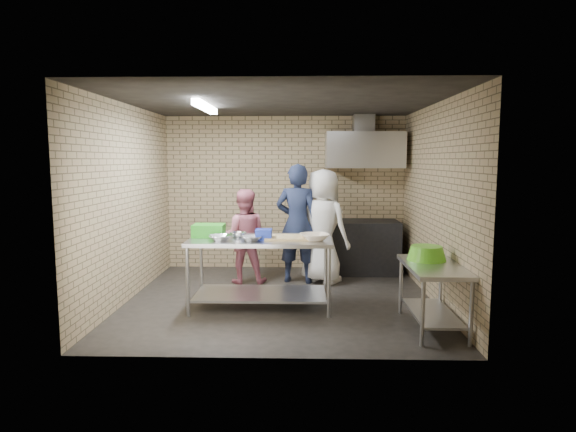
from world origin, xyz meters
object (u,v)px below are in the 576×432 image
at_px(woman_pink, 244,236).
at_px(woman_white, 323,226).
at_px(bottle_green, 389,155).
at_px(man_navy, 297,224).
at_px(prep_table, 261,273).
at_px(blue_tub, 264,234).
at_px(green_crate, 209,230).
at_px(green_basin, 427,253).
at_px(bottle_red, 366,154).
at_px(side_counter, 433,297).
at_px(stove, 363,247).

bearing_deg(woman_pink, woman_white, -178.05).
bearing_deg(woman_pink, bottle_green, -159.80).
xyz_separation_m(man_navy, woman_pink, (-0.84, -0.07, -0.20)).
bearing_deg(prep_table, blue_tub, -63.43).
height_order(green_crate, blue_tub, green_crate).
relative_size(green_crate, woman_white, 0.23).
distance_m(green_crate, green_basin, 2.80).
distance_m(green_crate, bottle_green, 3.61).
distance_m(man_navy, woman_white, 0.41).
xyz_separation_m(blue_tub, man_navy, (0.42, 1.43, -0.05)).
bearing_deg(bottle_green, prep_table, -132.37).
distance_m(green_crate, blue_tub, 0.78).
height_order(green_basin, bottle_red, bottle_red).
bearing_deg(side_counter, woman_white, 119.19).
bearing_deg(blue_tub, woman_white, 60.29).
distance_m(blue_tub, bottle_green, 3.24).
distance_m(prep_table, green_basin, 2.12).
height_order(man_navy, woman_white, man_navy).
height_order(blue_tub, bottle_green, bottle_green).
bearing_deg(bottle_green, side_counter, -90.00).
relative_size(blue_tub, bottle_red, 1.14).
bearing_deg(stove, green_basin, -80.24).
bearing_deg(woman_white, green_crate, 76.18).
xyz_separation_m(bottle_red, woman_white, (-0.77, -0.90, -1.13)).
bearing_deg(prep_table, green_basin, -13.87).
relative_size(prep_table, woman_pink, 1.24).
bearing_deg(side_counter, man_navy, 127.09).
distance_m(blue_tub, green_basin, 2.02).
distance_m(stove, green_crate, 3.02).
distance_m(green_crate, man_navy, 1.69).
distance_m(bottle_green, man_navy, 2.11).
distance_m(blue_tub, man_navy, 1.49).
relative_size(stove, green_crate, 2.93).
xyz_separation_m(stove, blue_tub, (-1.54, -2.10, 0.54)).
relative_size(green_basin, bottle_red, 2.56).
height_order(green_basin, woman_white, woman_white).
distance_m(prep_table, stove, 2.56).
xyz_separation_m(prep_table, man_navy, (0.47, 1.33, 0.48)).
bearing_deg(woman_pink, side_counter, 138.34).
bearing_deg(woman_white, side_counter, 157.50).
relative_size(blue_tub, man_navy, 0.11).
relative_size(side_counter, bottle_green, 8.00).
bearing_deg(side_counter, woman_pink, 140.22).
bearing_deg(prep_table, green_crate, 170.27).
bearing_deg(blue_tub, man_navy, 73.70).
distance_m(bottle_green, woman_white, 1.85).
bearing_deg(green_crate, woman_white, 37.87).
bearing_deg(bottle_green, green_crate, -142.31).
bearing_deg(stove, bottle_red, 78.23).
distance_m(side_counter, blue_tub, 2.18).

